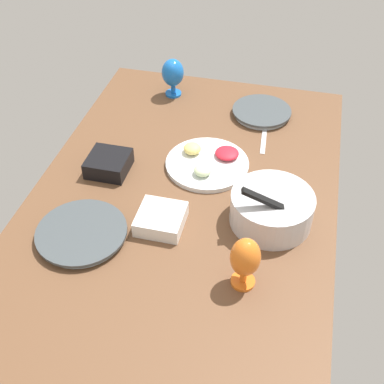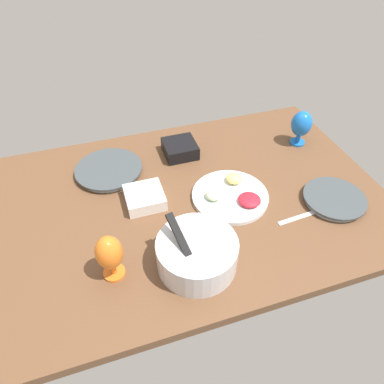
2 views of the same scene
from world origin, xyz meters
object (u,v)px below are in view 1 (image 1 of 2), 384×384
object	(u,v)px
dinner_plate_left	(262,112)
dinner_plate_right	(82,233)
fruit_platter	(208,162)
hurricane_glass_blue	(173,74)
mixing_bowl	(272,208)
hurricane_glass_orange	(245,259)
square_bowl_white	(161,218)
square_bowl_black	(109,163)

from	to	relation	value
dinner_plate_left	dinner_plate_right	xyz separation A→B (cm)	(82.00, -45.57, 0.03)
dinner_plate_left	fruit_platter	world-z (taller)	fruit_platter
hurricane_glass_blue	mixing_bowl	bearing A→B (deg)	36.98
fruit_platter	dinner_plate_left	bearing A→B (deg)	158.77
dinner_plate_left	fruit_platter	xyz separation A→B (cm)	(37.84, -14.70, 0.07)
mixing_bowl	hurricane_glass_blue	bearing A→B (deg)	-143.02
hurricane_glass_orange	square_bowl_white	bearing A→B (deg)	-119.54
hurricane_glass_blue	square_bowl_black	bearing A→B (deg)	-9.02
fruit_platter	hurricane_glass_blue	bearing A→B (deg)	-150.57
mixing_bowl	fruit_platter	xyz separation A→B (cm)	(-23.15, -25.91, -4.37)
hurricane_glass_blue	square_bowl_black	world-z (taller)	hurricane_glass_blue
dinner_plate_left	hurricane_glass_orange	bearing A→B (deg)	4.36
mixing_bowl	hurricane_glass_blue	size ratio (longest dim) A/B	1.58
hurricane_glass_blue	square_bowl_white	bearing A→B (deg)	12.45
mixing_bowl	square_bowl_black	bearing A→B (deg)	-101.33
hurricane_glass_blue	hurricane_glass_orange	bearing A→B (deg)	26.21
hurricane_glass_orange	square_bowl_black	size ratio (longest dim) A/B	1.22
mixing_bowl	hurricane_glass_orange	bearing A→B (deg)	-9.55
mixing_bowl	hurricane_glass_orange	world-z (taller)	mixing_bowl
dinner_plate_right	hurricane_glass_blue	bearing A→B (deg)	176.43
hurricane_glass_orange	square_bowl_white	world-z (taller)	hurricane_glass_orange
mixing_bowl	square_bowl_white	bearing A→B (deg)	-73.34
hurricane_glass_orange	square_bowl_white	distance (cm)	34.68
mixing_bowl	hurricane_glass_blue	xyz separation A→B (cm)	(-68.02, -51.22, 4.37)
square_bowl_white	mixing_bowl	bearing A→B (deg)	106.66
dinner_plate_left	hurricane_glass_blue	size ratio (longest dim) A/B	1.45
dinner_plate_left	square_bowl_black	distance (cm)	69.22
fruit_platter	square_bowl_black	world-z (taller)	square_bowl_black
mixing_bowl	dinner_plate_left	bearing A→B (deg)	-169.59
hurricane_glass_blue	square_bowl_black	size ratio (longest dim) A/B	1.17
hurricane_glass_blue	hurricane_glass_orange	xyz separation A→B (cm)	(94.87, 46.71, 0.30)
dinner_plate_right	hurricane_glass_orange	bearing A→B (deg)	83.63
dinner_plate_left	dinner_plate_right	bearing A→B (deg)	-29.06
dinner_plate_right	fruit_platter	bearing A→B (deg)	145.05
dinner_plate_right	hurricane_glass_blue	distance (cm)	89.64
mixing_bowl	hurricane_glass_blue	distance (cm)	85.27
hurricane_glass_blue	square_bowl_white	size ratio (longest dim) A/B	1.14
dinner_plate_right	square_bowl_white	xyz separation A→B (cm)	(-10.85, 22.82, 1.49)
square_bowl_black	dinner_plate_right	bearing A→B (deg)	5.76
fruit_platter	hurricane_glass_blue	xyz separation A→B (cm)	(-44.88, -25.31, 8.74)
fruit_platter	hurricane_glass_orange	xyz separation A→B (cm)	(50.00, 21.39, 9.04)
fruit_platter	hurricane_glass_orange	size ratio (longest dim) A/B	1.75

